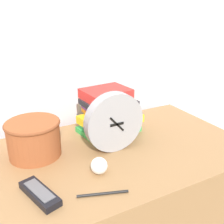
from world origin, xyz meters
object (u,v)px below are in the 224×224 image
Objects in this scene: crumpled_paper_ball at (99,166)px; pen at (103,194)px; book_stack at (109,113)px; basket at (34,137)px; tv_remote at (40,193)px; desk_clock at (114,122)px.

crumpled_paper_ball is 0.11m from pen.
book_stack reaches higher than basket.
tv_remote reaches higher than pen.
basket is at bearing -173.43° from book_stack.
desk_clock reaches higher than basket.
tv_remote is (-0.31, -0.13, -0.10)m from desk_clock.
tv_remote is at bearing 154.35° from pen.
basket is 0.33m from pen.
pen is (0.12, -0.31, -0.07)m from basket.
book_stack is 0.40m from pen.
basket is 1.34× the size of pen.
book_stack is (0.05, 0.13, -0.02)m from desk_clock.
basket reaches higher than pen.
pen is at bearing -25.65° from tv_remote.
tv_remote is 0.18m from pen.
crumpled_paper_ball is (-0.16, -0.24, -0.06)m from book_stack.
book_stack is 0.32m from basket.
basket is (-0.27, 0.10, -0.04)m from desk_clock.
pen is at bearing -125.46° from desk_clock.
tv_remote is (-0.04, -0.23, -0.06)m from basket.
desk_clock reaches higher than pen.
desk_clock is at bearing 54.54° from pen.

